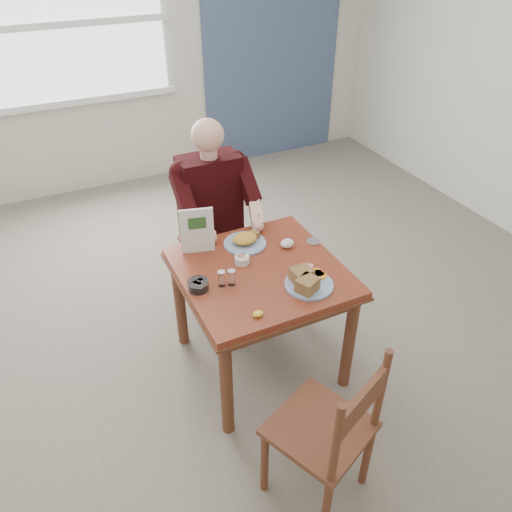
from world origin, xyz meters
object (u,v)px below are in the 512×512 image
table (261,284)px  near_plate (307,281)px  chair_far (212,240)px  diner (214,205)px  chair_near (328,432)px  far_plate (245,240)px

table → near_plate: (0.16, -0.25, 0.14)m
chair_far → near_plate: chair_far is taller
table → chair_far: size_ratio=0.97×
table → diner: diner is taller
near_plate → table: bearing=122.4°
chair_far → diner: size_ratio=0.69×
table → diner: bearing=90.0°
table → chair_near: (-0.11, -0.93, -0.16)m
chair_near → far_plate: bearing=83.5°
chair_near → far_plate: chair_near is taller
diner → far_plate: size_ratio=4.69×
diner → near_plate: 0.97m
near_plate → far_plate: size_ratio=1.14×
far_plate → chair_far: bearing=93.2°
chair_near → near_plate: size_ratio=2.82×
near_plate → far_plate: bearing=103.8°
table → far_plate: size_ratio=3.12×
diner → near_plate: size_ratio=4.10×
chair_near → diner: size_ratio=0.69×
diner → far_plate: bearing=-86.2°
table → diner: size_ratio=0.66×
table → far_plate: 0.31m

